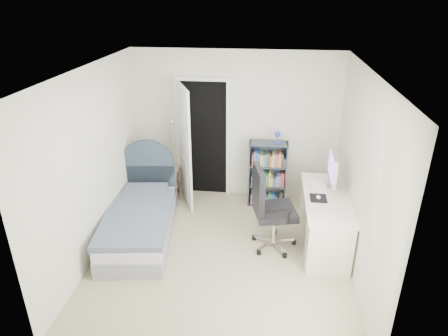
# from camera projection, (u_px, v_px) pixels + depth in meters

# --- Properties ---
(room_shell) EXTENTS (3.50, 3.70, 2.60)m
(room_shell) POSITION_uv_depth(u_px,v_px,m) (222.00, 171.00, 5.02)
(room_shell) COLOR tan
(room_shell) RESTS_ON ground
(door) EXTENTS (0.92, 0.77, 2.06)m
(door) POSITION_uv_depth(u_px,v_px,m) (191.00, 142.00, 6.57)
(door) COLOR black
(door) RESTS_ON ground
(bed) EXTENTS (1.14, 2.02, 1.18)m
(bed) POSITION_uv_depth(u_px,v_px,m) (140.00, 219.00, 5.83)
(bed) COLOR gray
(bed) RESTS_ON ground
(nightstand) EXTENTS (0.42, 0.42, 0.61)m
(nightstand) POSITION_uv_depth(u_px,v_px,m) (167.00, 174.00, 6.93)
(nightstand) COLOR tan
(nightstand) RESTS_ON ground
(floor_lamp) EXTENTS (0.20, 0.20, 1.41)m
(floor_lamp) POSITION_uv_depth(u_px,v_px,m) (173.00, 165.00, 6.85)
(floor_lamp) COLOR silver
(floor_lamp) RESTS_ON ground
(bookcase) EXTENTS (0.62, 0.26, 1.31)m
(bookcase) POSITION_uv_depth(u_px,v_px,m) (268.00, 176.00, 6.59)
(bookcase) COLOR #37424B
(bookcase) RESTS_ON ground
(desk) EXTENTS (0.61, 1.54, 1.26)m
(desk) POSITION_uv_depth(u_px,v_px,m) (325.00, 218.00, 5.60)
(desk) COLOR beige
(desk) RESTS_ON ground
(office_chair) EXTENTS (0.67, 0.69, 1.22)m
(office_chair) POSITION_uv_depth(u_px,v_px,m) (268.00, 205.00, 5.41)
(office_chair) COLOR silver
(office_chair) RESTS_ON ground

